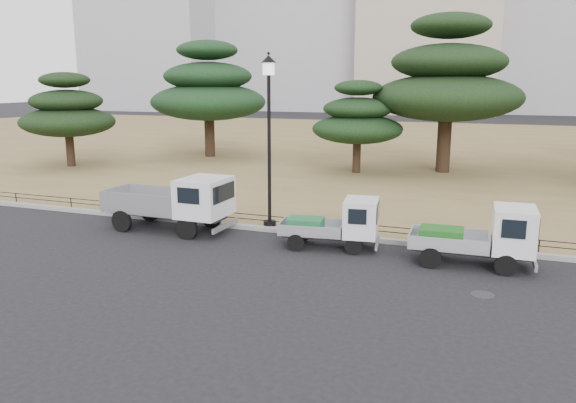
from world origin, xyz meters
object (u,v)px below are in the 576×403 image
at_px(tarp_pile, 128,200).
at_px(truck_kei_rear, 481,236).
at_px(street_lamp, 269,113).
at_px(truck_kei_front, 337,223).
at_px(truck_large, 175,200).

bearing_deg(tarp_pile, truck_kei_rear, -8.49).
xyz_separation_m(truck_kei_rear, street_lamp, (-7.39, 1.71, 3.34)).
height_order(truck_kei_front, street_lamp, street_lamp).
distance_m(street_lamp, tarp_pile, 7.43).
distance_m(truck_kei_front, street_lamp, 4.74).
distance_m(truck_large, truck_kei_rear, 10.52).
bearing_deg(street_lamp, tarp_pile, 176.82).
xyz_separation_m(street_lamp, tarp_pile, (-6.44, 0.36, -3.69)).
bearing_deg(truck_kei_front, tarp_pile, 161.18).
distance_m(truck_kei_rear, street_lamp, 8.28).
xyz_separation_m(truck_kei_front, street_lamp, (-2.95, 1.44, 3.42)).
bearing_deg(truck_kei_rear, truck_large, 176.16).
bearing_deg(street_lamp, truck_kei_front, -26.06).
height_order(truck_kei_rear, street_lamp, street_lamp).
distance_m(truck_large, tarp_pile, 3.78).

